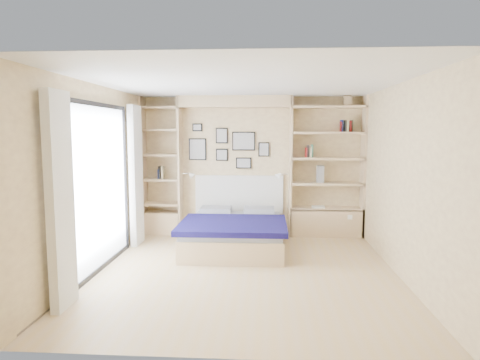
{
  "coord_description": "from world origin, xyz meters",
  "views": [
    {
      "loc": [
        0.28,
        -5.59,
        1.87
      ],
      "look_at": [
        -0.13,
        0.9,
        1.14
      ],
      "focal_mm": 32.0,
      "sensor_mm": 36.0,
      "label": 1
    }
  ],
  "objects": [
    {
      "name": "shelf_decor",
      "position": [
        1.06,
        2.07,
        1.69
      ],
      "size": [
        3.47,
        0.23,
        2.03
      ],
      "color": "#A51E1E",
      "rests_on": "ground"
    },
    {
      "name": "ground",
      "position": [
        0.0,
        0.0,
        0.0
      ],
      "size": [
        4.5,
        4.5,
        0.0
      ],
      "primitive_type": "plane",
      "color": "tan",
      "rests_on": "ground"
    },
    {
      "name": "photo_gallery",
      "position": [
        -0.45,
        2.22,
        1.6
      ],
      "size": [
        1.48,
        0.02,
        0.82
      ],
      "color": "black",
      "rests_on": "ground"
    },
    {
      "name": "bed",
      "position": [
        -0.23,
        1.15,
        0.27
      ],
      "size": [
        1.62,
        2.1,
        1.07
      ],
      "color": "#DEBB88",
      "rests_on": "ground"
    },
    {
      "name": "deck_chair",
      "position": [
        -3.27,
        1.27,
        0.36
      ],
      "size": [
        0.65,
        0.85,
        0.75
      ],
      "rotation": [
        0.0,
        0.0,
        0.29
      ],
      "color": "tan",
      "rests_on": "ground"
    },
    {
      "name": "room_shell",
      "position": [
        -0.39,
        1.52,
        1.08
      ],
      "size": [
        4.5,
        4.5,
        4.5
      ],
      "color": "beige",
      "rests_on": "ground"
    },
    {
      "name": "reading_lamps",
      "position": [
        -0.3,
        2.0,
        1.1
      ],
      "size": [
        1.92,
        0.12,
        0.15
      ],
      "color": "silver",
      "rests_on": "ground"
    }
  ]
}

